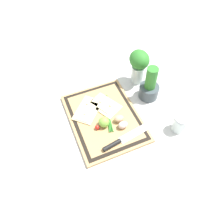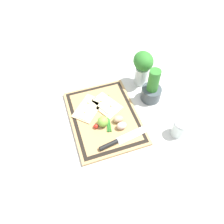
{
  "view_description": "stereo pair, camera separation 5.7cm",
  "coord_description": "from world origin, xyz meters",
  "px_view_note": "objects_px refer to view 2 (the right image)",
  "views": [
    {
      "loc": [
        0.66,
        -0.24,
        0.99
      ],
      "look_at": [
        0.0,
        0.05,
        0.04
      ],
      "focal_mm": 35.0,
      "sensor_mm": 36.0,
      "label": 1
    },
    {
      "loc": [
        0.68,
        -0.18,
        0.99
      ],
      "look_at": [
        0.0,
        0.05,
        0.04
      ],
      "focal_mm": 35.0,
      "sensor_mm": 36.0,
      "label": 2
    }
  ],
  "objects_px": {
    "lime": "(103,121)",
    "egg_brown": "(118,119)",
    "knife": "(116,142)",
    "herb_glass": "(143,66)",
    "egg_pink": "(122,126)",
    "cherry_tomato_red": "(96,126)",
    "sauce_jar": "(179,129)",
    "pizza_slice_far": "(106,105)",
    "pizza_slice_near": "(88,108)",
    "herb_pot": "(152,89)"
  },
  "relations": [
    {
      "from": "egg_pink",
      "to": "cherry_tomato_red",
      "type": "height_order",
      "value": "egg_pink"
    },
    {
      "from": "sauce_jar",
      "to": "cherry_tomato_red",
      "type": "bearing_deg",
      "value": -111.39
    },
    {
      "from": "pizza_slice_near",
      "to": "knife",
      "type": "distance_m",
      "value": 0.26
    },
    {
      "from": "knife",
      "to": "egg_pink",
      "type": "relative_size",
      "value": 5.17
    },
    {
      "from": "egg_pink",
      "to": "knife",
      "type": "bearing_deg",
      "value": -36.25
    },
    {
      "from": "knife",
      "to": "egg_brown",
      "type": "xyz_separation_m",
      "value": [
        -0.12,
        0.05,
        0.01
      ]
    },
    {
      "from": "egg_brown",
      "to": "herb_glass",
      "type": "relative_size",
      "value": 0.24
    },
    {
      "from": "herb_pot",
      "to": "herb_glass",
      "type": "relative_size",
      "value": 0.96
    },
    {
      "from": "egg_pink",
      "to": "pizza_slice_far",
      "type": "bearing_deg",
      "value": -168.94
    },
    {
      "from": "herb_pot",
      "to": "egg_pink",
      "type": "bearing_deg",
      "value": -56.91
    },
    {
      "from": "pizza_slice_far",
      "to": "egg_pink",
      "type": "relative_size",
      "value": 3.75
    },
    {
      "from": "egg_brown",
      "to": "knife",
      "type": "bearing_deg",
      "value": -23.77
    },
    {
      "from": "pizza_slice_near",
      "to": "egg_brown",
      "type": "bearing_deg",
      "value": 44.97
    },
    {
      "from": "herb_pot",
      "to": "sauce_jar",
      "type": "xyz_separation_m",
      "value": [
        0.27,
        0.03,
        -0.03
      ]
    },
    {
      "from": "cherry_tomato_red",
      "to": "lime",
      "type": "bearing_deg",
      "value": 99.05
    },
    {
      "from": "sauce_jar",
      "to": "egg_brown",
      "type": "bearing_deg",
      "value": -119.77
    },
    {
      "from": "egg_brown",
      "to": "sauce_jar",
      "type": "distance_m",
      "value": 0.32
    },
    {
      "from": "lime",
      "to": "herb_glass",
      "type": "height_order",
      "value": "herb_glass"
    },
    {
      "from": "knife",
      "to": "egg_pink",
      "type": "height_order",
      "value": "egg_pink"
    },
    {
      "from": "knife",
      "to": "herb_glass",
      "type": "bearing_deg",
      "value": 141.91
    },
    {
      "from": "egg_pink",
      "to": "herb_glass",
      "type": "relative_size",
      "value": 0.24
    },
    {
      "from": "pizza_slice_far",
      "to": "herb_glass",
      "type": "distance_m",
      "value": 0.32
    },
    {
      "from": "egg_brown",
      "to": "lime",
      "type": "distance_m",
      "value": 0.08
    },
    {
      "from": "knife",
      "to": "lime",
      "type": "xyz_separation_m",
      "value": [
        -0.12,
        -0.03,
        0.02
      ]
    },
    {
      "from": "pizza_slice_near",
      "to": "knife",
      "type": "bearing_deg",
      "value": 17.6
    },
    {
      "from": "pizza_slice_near",
      "to": "pizza_slice_far",
      "type": "bearing_deg",
      "value": 86.97
    },
    {
      "from": "pizza_slice_far",
      "to": "cherry_tomato_red",
      "type": "relative_size",
      "value": 8.32
    },
    {
      "from": "lime",
      "to": "cherry_tomato_red",
      "type": "distance_m",
      "value": 0.04
    },
    {
      "from": "herb_pot",
      "to": "sauce_jar",
      "type": "relative_size",
      "value": 2.18
    },
    {
      "from": "knife",
      "to": "cherry_tomato_red",
      "type": "distance_m",
      "value": 0.14
    },
    {
      "from": "pizza_slice_far",
      "to": "egg_brown",
      "type": "bearing_deg",
      "value": 13.69
    },
    {
      "from": "lime",
      "to": "egg_brown",
      "type": "bearing_deg",
      "value": 85.9
    },
    {
      "from": "knife",
      "to": "herb_glass",
      "type": "height_order",
      "value": "herb_glass"
    },
    {
      "from": "pizza_slice_near",
      "to": "knife",
      "type": "height_order",
      "value": "pizza_slice_near"
    },
    {
      "from": "egg_pink",
      "to": "herb_glass",
      "type": "bearing_deg",
      "value": 141.46
    },
    {
      "from": "pizza_slice_near",
      "to": "lime",
      "type": "distance_m",
      "value": 0.14
    },
    {
      "from": "knife",
      "to": "egg_brown",
      "type": "relative_size",
      "value": 5.17
    },
    {
      "from": "cherry_tomato_red",
      "to": "sauce_jar",
      "type": "height_order",
      "value": "sauce_jar"
    },
    {
      "from": "egg_brown",
      "to": "cherry_tomato_red",
      "type": "distance_m",
      "value": 0.13
    },
    {
      "from": "egg_pink",
      "to": "cherry_tomato_red",
      "type": "relative_size",
      "value": 2.22
    },
    {
      "from": "egg_pink",
      "to": "sauce_jar",
      "type": "relative_size",
      "value": 0.55
    },
    {
      "from": "egg_brown",
      "to": "sauce_jar",
      "type": "bearing_deg",
      "value": 60.23
    },
    {
      "from": "pizza_slice_near",
      "to": "egg_pink",
      "type": "height_order",
      "value": "egg_pink"
    },
    {
      "from": "sauce_jar",
      "to": "herb_pot",
      "type": "bearing_deg",
      "value": -172.91
    },
    {
      "from": "herb_glass",
      "to": "lime",
      "type": "bearing_deg",
      "value": -52.6
    },
    {
      "from": "pizza_slice_far",
      "to": "sauce_jar",
      "type": "xyz_separation_m",
      "value": [
        0.28,
        0.31,
        0.02
      ]
    },
    {
      "from": "knife",
      "to": "herb_glass",
      "type": "distance_m",
      "value": 0.48
    },
    {
      "from": "herb_glass",
      "to": "knife",
      "type": "bearing_deg",
      "value": -38.09
    },
    {
      "from": "cherry_tomato_red",
      "to": "knife",
      "type": "bearing_deg",
      "value": 31.56
    },
    {
      "from": "pizza_slice_near",
      "to": "egg_brown",
      "type": "xyz_separation_m",
      "value": [
        0.13,
        0.13,
        0.01
      ]
    }
  ]
}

